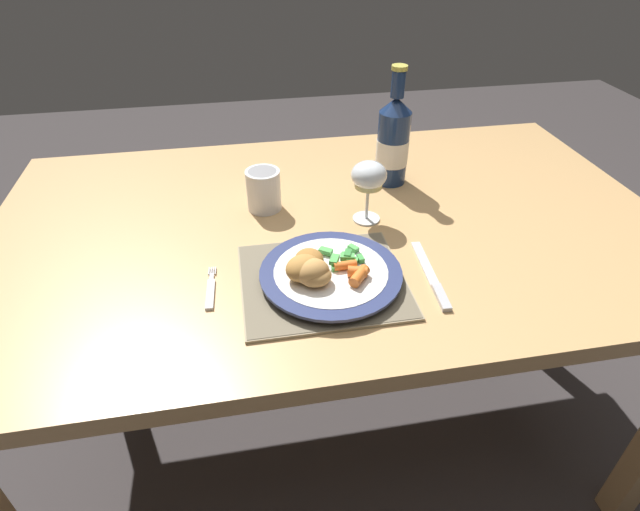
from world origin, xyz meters
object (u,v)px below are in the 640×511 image
Objects in this scene: table_knife at (433,280)px; bottle at (393,141)px; dinner_plate at (331,274)px; drinking_cup at (264,189)px; dining_table at (331,250)px; wine_glass at (369,178)px; fork at (211,291)px.

bottle is at bearing 85.04° from table_knife.
dinner_plate is 0.31m from drinking_cup.
table_knife is at bearing -59.46° from dining_table.
dining_table is 5.27× the size of bottle.
bottle is at bearing 40.83° from dining_table.
drinking_cup is at bearing 131.50° from table_knife.
table_knife is 1.53× the size of wine_glass.
table_knife is at bearing -9.93° from dinner_plate.
table_knife reaches higher than dining_table.
dining_table is 0.20m from wine_glass.
dinner_plate is 1.91× the size of wine_glass.
dinner_plate reaches higher than table_knife.
bottle is (0.45, 0.36, 0.10)m from fork.
fork is 0.41m from wine_glass.
wine_glass reaches higher than drinking_cup.
table_knife is at bearing -94.96° from bottle.
bottle is at bearing 58.65° from dinner_plate.
fork is (-0.27, -0.20, 0.08)m from dining_table.
bottle is (0.18, 0.16, 0.19)m from dining_table.
fork is at bearing -141.18° from bottle.
dining_table is 10.77× the size of wine_glass.
bottle reaches higher than table_knife.
table_knife is (0.19, -0.03, -0.01)m from dinner_plate.
fork is at bearing 177.70° from dinner_plate.
wine_glass is (0.12, 0.20, 0.09)m from dinner_plate.
dinner_plate is at bearing -101.78° from dining_table.
drinking_cup is at bearing 157.72° from wine_glass.
wine_glass is at bearing -22.28° from drinking_cup.
wine_glass is (0.08, -0.01, 0.18)m from dining_table.
wine_glass is (0.34, 0.19, 0.10)m from fork.
dinner_plate is at bearing -120.91° from wine_glass.
wine_glass reaches higher than fork.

